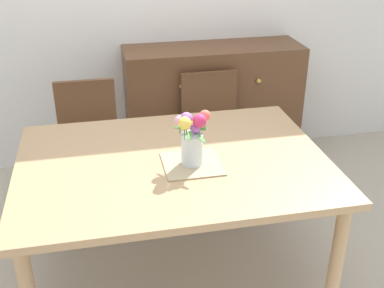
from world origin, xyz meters
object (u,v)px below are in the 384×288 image
at_px(flower_vase, 192,137).
at_px(dresser, 213,107).
at_px(chair_left, 89,136).
at_px(chair_right, 212,125).
at_px(dining_table, 173,173).

bearing_deg(flower_vase, dresser, 71.56).
bearing_deg(flower_vase, chair_left, 118.27).
distance_m(chair_right, flower_vase, 1.14).
distance_m(dresser, flower_vase, 1.54).
xyz_separation_m(chair_right, flower_vase, (-0.36, -1.00, 0.42)).
height_order(chair_left, dresser, dresser).
bearing_deg(chair_left, flower_vase, 118.27).
bearing_deg(dining_table, flower_vase, -37.08).
bearing_deg(dresser, chair_right, -104.81).
height_order(chair_right, dresser, dresser).
distance_m(chair_left, chair_right, 0.90).
relative_size(dining_table, flower_vase, 5.71).
relative_size(chair_left, chair_right, 1.00).
height_order(dining_table, chair_left, chair_left).
distance_m(chair_left, dresser, 1.08).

